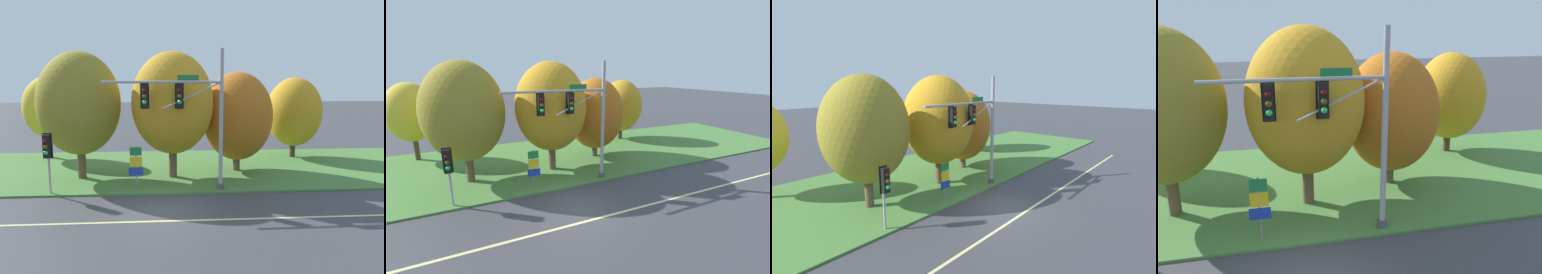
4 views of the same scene
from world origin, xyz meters
The scene contains 7 objects.
grass_verge centered at (0.00, 8.25, 0.05)m, with size 48.00×11.50×0.10m, color #477A38.
traffic_signal_mast centered at (1.40, 3.02, 4.50)m, with size 6.44×0.49×7.53m.
route_sign_post centered at (-1.51, 3.20, 1.52)m, with size 0.77×0.08×2.40m.
tree_left_of_mast centered at (-4.98, 5.93, 4.60)m, with size 4.88×4.88×7.57m.
tree_behind_signpost centered at (0.53, 5.80, 4.61)m, with size 4.88×4.88×7.57m.
tree_mid_verge centered at (4.73, 7.18, 3.65)m, with size 4.55×4.55×6.41m.
tree_tall_centre centered at (9.85, 11.08, 3.55)m, with size 4.15×4.15×6.05m.
Camera 4 is at (-1.09, -9.34, 7.55)m, focal length 35.00 mm.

